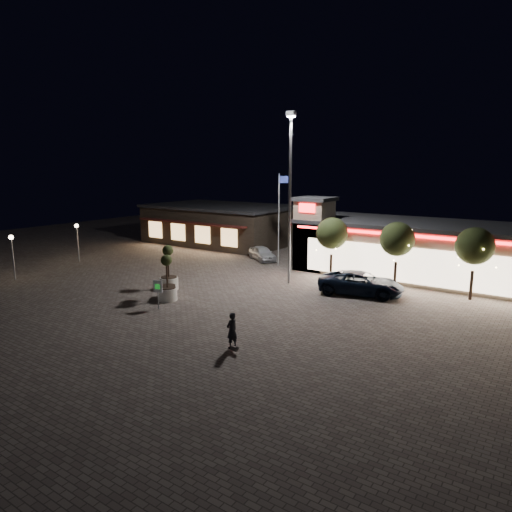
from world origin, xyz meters
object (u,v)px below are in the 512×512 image
Objects in this scene: planter_mid at (167,286)px; planter_left at (169,276)px; white_sedan at (262,253)px; valet_sign at (158,289)px; pickup_truck at (361,283)px; pedestrian at (232,330)px.

planter_left is at bearing 133.08° from planter_mid.
valet_sign reaches higher than white_sedan.
pickup_truck is 3.22× the size of pedestrian.
planter_mid is at bearing -46.92° from planter_left.
pedestrian reaches higher than pickup_truck.
planter_mid is at bearing -106.96° from pedestrian.
pedestrian is (10.38, -18.23, 0.21)m from white_sedan.
planter_mid is (-8.30, 3.96, 0.05)m from pedestrian.
pedestrian is 0.58× the size of planter_mid.
white_sedan is 2.22× the size of pedestrian.
planter_mid is 1.88m from valet_sign.
planter_left is at bearing -144.60° from white_sedan.
planter_left reaches higher than planter_mid.
white_sedan is 12.28m from planter_left.
planter_mid is at bearing -137.34° from white_sedan.
planter_left is at bearing -111.80° from pedestrian.
pickup_truck is 1.77× the size of planter_left.
valet_sign is (2.94, -15.90, 0.59)m from white_sedan.
planter_mid is at bearing 117.99° from pickup_truck.
pickup_truck is 13.30m from white_sedan.
planter_left reaches higher than pickup_truck.
planter_left is (-11.73, -6.43, 0.20)m from pickup_truck.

